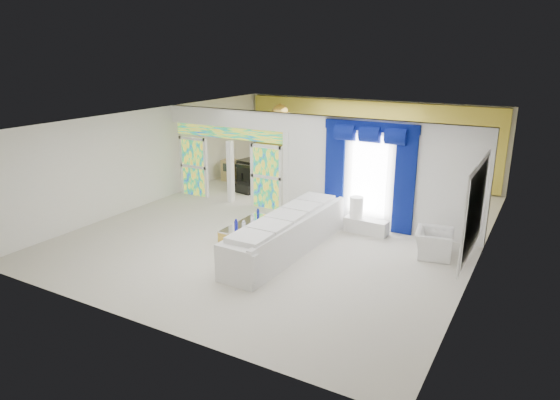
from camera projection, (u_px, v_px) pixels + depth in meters
The scene contains 22 objects.
floor at pixel (292, 225), 14.02m from camera, with size 12.00×12.00×0.00m, color #B7AF9E.
dividing_wall at pixel (379, 175), 13.40m from camera, with size 5.70×0.18×3.00m, color white.
dividing_header at pixel (227, 118), 15.40m from camera, with size 4.30×0.18×0.55m, color white.
stained_panel_left at pixel (194, 167), 16.57m from camera, with size 0.95×0.04×2.00m, color #994C3F.
stained_panel_right at pixel (266, 177), 15.23m from camera, with size 0.95×0.04×2.00m, color #994C3F.
stained_transom at pixel (227, 133), 15.54m from camera, with size 4.00×0.05×0.35m, color #994C3F.
window_pane at pixel (369, 177), 13.45m from camera, with size 1.00×0.02×2.30m, color white.
blue_drape_left at pixel (335, 174), 13.91m from camera, with size 0.55×0.10×2.80m, color #04164B.
blue_drape_right at pixel (405, 183), 12.97m from camera, with size 0.55×0.10×2.80m, color #04164B.
blue_pelmet at pixel (371, 127), 13.02m from camera, with size 2.60×0.12×0.25m, color #04164B.
wall_mirror at pixel (476, 209), 10.41m from camera, with size 0.04×2.70×1.90m, color white.
gold_curtains at pixel (366, 140), 18.49m from camera, with size 9.70×0.12×2.90m, color gold.
white_sofa at pixel (287, 235), 12.05m from camera, with size 0.96×4.46×0.85m, color silver.
coffee_table at pixel (248, 231), 13.00m from camera, with size 0.60×1.79×0.40m, color gold.
console_table at pixel (366, 226), 13.33m from camera, with size 1.18×0.37×0.39m, color silver.
table_lamp at pixel (356, 207), 13.33m from camera, with size 0.36×0.36×0.58m, color white.
armchair at pixel (434, 243), 11.84m from camera, with size 0.97×0.85×0.63m, color silver.
grand_piano at pixel (266, 170), 18.44m from camera, with size 1.33×1.75×0.88m, color black.
piano_bench at pixel (242, 187), 17.19m from camera, with size 0.99×0.38×0.33m, color black.
tv_console at pixel (230, 170), 18.67m from camera, with size 0.54×0.49×0.79m, color tan.
chandelier at pixel (280, 113), 17.16m from camera, with size 0.60×0.60×0.60m, color gold.
decanters at pixel (246, 221), 12.85m from camera, with size 0.22×1.23×0.24m.
Camera 1 is at (6.21, -11.65, 4.78)m, focal length 31.69 mm.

